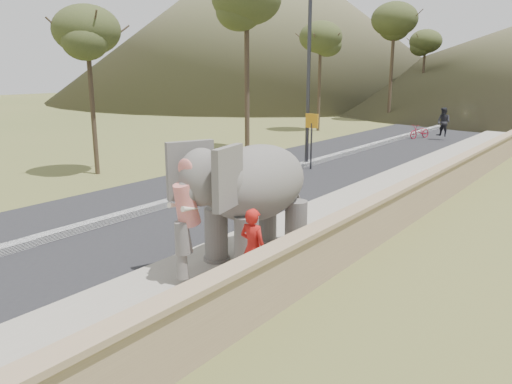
% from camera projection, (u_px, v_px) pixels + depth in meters
% --- Properties ---
extents(ground, '(160.00, 160.00, 0.00)m').
position_uv_depth(ground, '(162.00, 309.00, 9.02)').
color(ground, olive).
rests_on(ground, ground).
extents(road, '(7.00, 120.00, 0.03)m').
position_uv_depth(road, '(263.00, 179.00, 19.69)').
color(road, black).
rests_on(road, ground).
extents(median, '(0.35, 120.00, 0.22)m').
position_uv_depth(median, '(264.00, 176.00, 19.67)').
color(median, black).
rests_on(median, ground).
extents(walkway, '(3.00, 120.00, 0.15)m').
position_uv_depth(walkway, '(384.00, 196.00, 16.76)').
color(walkway, '#9E9687').
rests_on(walkway, ground).
extents(parapet, '(0.30, 120.00, 1.10)m').
position_uv_depth(parapet, '(434.00, 189.00, 15.69)').
color(parapet, tan).
rests_on(parapet, ground).
extents(lamppost, '(1.76, 0.36, 8.00)m').
position_uv_depth(lamppost, '(315.00, 53.00, 20.87)').
color(lamppost, '#323337').
rests_on(lamppost, ground).
extents(signboard, '(0.60, 0.08, 2.40)m').
position_uv_depth(signboard, '(312.00, 132.00, 21.17)').
color(signboard, '#2D2D33').
rests_on(signboard, ground).
extents(hill_left, '(60.00, 60.00, 22.00)m').
position_uv_depth(hill_left, '(263.00, 21.00, 71.25)').
color(hill_left, brown).
rests_on(hill_left, ground).
extents(elephant_and_man, '(2.32, 3.79, 2.63)m').
position_uv_depth(elephant_and_man, '(257.00, 199.00, 10.88)').
color(elephant_and_man, slate).
rests_on(elephant_and_man, ground).
extents(motorcyclist, '(2.47, 1.77, 1.99)m').
position_uv_depth(motorcyclist, '(432.00, 127.00, 30.60)').
color(motorcyclist, maroon).
rests_on(motorcyclist, ground).
extents(trees, '(47.70, 42.31, 9.81)m').
position_uv_depth(trees, '(500.00, 71.00, 31.60)').
color(trees, '#473828').
rests_on(trees, ground).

